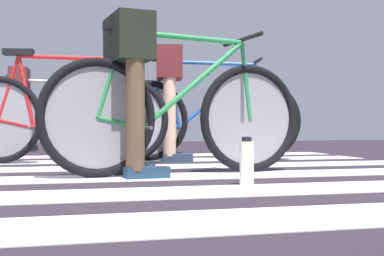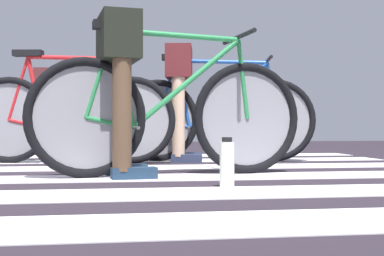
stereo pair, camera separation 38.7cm
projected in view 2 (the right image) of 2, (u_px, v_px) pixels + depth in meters
The scene contains 10 objects.
ground at pixel (103, 178), 3.27m from camera, with size 18.00×14.00×0.02m.
crosswalk_markings at pixel (95, 173), 3.47m from camera, with size 5.35×4.24×0.00m.
bicycle_1_of_4 at pixel (169, 114), 3.25m from camera, with size 1.73×0.53×0.93m.
cyclist_1_of_4 at pixel (119, 72), 3.17m from camera, with size 0.36×0.44×0.97m.
bicycle_2_of_4 at pixel (70, 117), 4.35m from camera, with size 1.72×0.54×0.93m.
bicycle_3_of_4 at pixel (215, 117), 4.61m from camera, with size 1.72×0.55×0.93m.
cyclist_3_of_4 at pixel (180, 87), 4.62m from camera, with size 0.37×0.44×1.00m.
bicycle_4_of_4 at pixel (71, 120), 6.69m from camera, with size 1.74×0.52×0.93m.
cyclist_4_of_4 at pixel (46, 98), 6.66m from camera, with size 0.33×0.42×1.02m.
water_bottle at pixel (227, 164), 2.64m from camera, with size 0.07×0.07×0.25m.
Camera 2 is at (0.07, -3.32, 0.33)m, focal length 49.58 mm.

